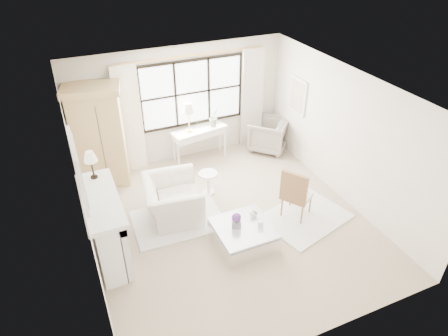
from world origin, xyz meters
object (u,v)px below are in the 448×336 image
Objects in this scene: club_armchair at (173,200)px; armoire at (99,136)px; console_table at (200,144)px; coffee_table at (243,235)px.

armoire is at bearing 37.89° from club_armchair.
club_armchair is at bearing -133.72° from console_table.
armoire is 3.67m from coffee_table.
coffee_table is (0.92, -1.25, -0.21)m from club_armchair.
club_armchair is 1.56m from coffee_table.
armoire reaches higher than coffee_table.
console_table is 1.13× the size of club_armchair.
console_table is at bearing 15.03° from armoire.
armoire is at bearing 122.34° from coffee_table.
console_table is at bearing -26.18° from club_armchair.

